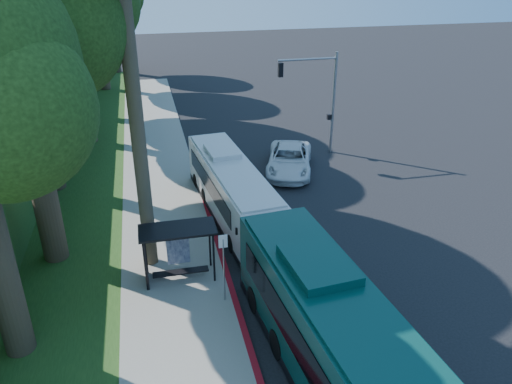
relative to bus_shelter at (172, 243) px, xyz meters
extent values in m
plane|color=black|center=(7.26, 2.86, -1.81)|extent=(140.00, 140.00, 0.00)
cube|color=gray|center=(-0.04, 2.86, -1.75)|extent=(4.50, 70.00, 0.12)
cube|color=maroon|center=(2.26, -1.14, -1.74)|extent=(0.25, 30.00, 0.13)
cube|color=#234719|center=(-5.74, 7.86, -1.78)|extent=(8.00, 70.00, 0.06)
cube|color=black|center=(0.26, -0.14, 0.69)|extent=(3.20, 1.50, 0.10)
cube|color=black|center=(-1.19, -0.14, -0.61)|extent=(0.06, 1.30, 2.20)
cube|color=navy|center=(0.26, 0.56, -0.56)|extent=(1.00, 0.12, 1.70)
cube|color=black|center=(0.26, -0.24, -1.36)|extent=(2.40, 0.40, 0.06)
cube|color=black|center=(-1.14, 0.46, -0.61)|extent=(0.08, 0.08, 2.40)
cube|color=black|center=(1.66, 0.46, -0.61)|extent=(0.08, 0.08, 2.40)
cube|color=black|center=(-1.14, -0.74, -0.61)|extent=(0.08, 0.08, 2.40)
cube|color=black|center=(1.66, -0.74, -0.61)|extent=(0.08, 0.08, 2.40)
cylinder|color=gray|center=(1.86, -2.14, -0.31)|extent=(0.06, 0.06, 3.00)
cube|color=white|center=(1.86, -2.14, 1.09)|extent=(0.35, 0.04, 0.55)
cylinder|color=gray|center=(12.06, 12.86, 1.69)|extent=(0.20, 0.20, 7.00)
cylinder|color=gray|center=(10.06, 12.86, 4.79)|extent=(4.00, 0.14, 0.14)
cube|color=black|center=(8.26, 12.86, 4.19)|extent=(0.30, 0.30, 0.90)
cube|color=black|center=(11.81, 12.86, 0.79)|extent=(0.25, 0.25, 0.35)
cylinder|color=#4C3F2D|center=(-0.94, 1.36, 4.69)|extent=(0.60, 0.60, 13.00)
cylinder|color=#382B1E|center=(-5.24, 2.86, 3.44)|extent=(1.10, 1.10, 10.50)
sphere|color=black|center=(-3.64, 1.66, 8.69)|extent=(5.60, 5.60, 5.60)
cylinder|color=#382B1E|center=(-6.24, 10.86, 4.14)|extent=(1.18, 1.18, 11.90)
cylinder|color=#382B1E|center=(-4.74, 18.86, 3.09)|extent=(1.06, 1.06, 9.80)
sphere|color=black|center=(-3.06, 17.60, 7.99)|extent=(5.88, 5.88, 5.88)
cylinder|color=#382B1E|center=(-6.74, 26.86, 3.79)|extent=(1.14, 1.14, 11.20)
cylinder|color=#382B1E|center=(-4.24, 34.86, 2.74)|extent=(1.02, 1.02, 9.10)
cylinder|color=#382B1E|center=(-3.24, 42.86, 2.39)|extent=(0.98, 0.98, 8.40)
sphere|color=black|center=(-4.30, -4.22, 7.29)|extent=(5.04, 5.04, 5.04)
cube|color=silver|center=(3.52, 5.05, -0.21)|extent=(3.38, 10.95, 2.56)
cube|color=black|center=(3.52, 5.05, -1.54)|extent=(3.40, 11.00, 0.31)
cube|color=black|center=(3.48, 5.50, 0.03)|extent=(3.19, 8.59, 0.99)
cube|color=black|center=(4.07, -0.26, -0.01)|extent=(2.01, 0.31, 1.26)
cube|color=black|center=(2.98, 10.36, 0.08)|extent=(1.83, 0.29, 0.90)
cube|color=#19E533|center=(4.07, -0.27, 0.84)|extent=(1.49, 0.24, 0.25)
cube|color=silver|center=(3.52, 5.05, 1.11)|extent=(3.14, 10.39, 0.11)
cube|color=silver|center=(3.34, 6.84, 1.26)|extent=(1.82, 2.40, 0.31)
cylinder|color=black|center=(2.85, 1.52, -1.36)|extent=(0.36, 0.92, 0.90)
cylinder|color=black|center=(4.91, 1.73, -1.36)|extent=(0.36, 0.92, 0.90)
cylinder|color=black|center=(2.08, 9.02, -1.36)|extent=(0.36, 0.92, 0.90)
cylinder|color=black|center=(4.14, 9.23, -1.36)|extent=(0.36, 0.92, 0.90)
cube|color=#0A3934|center=(4.66, -7.75, 0.12)|extent=(3.97, 13.21, 3.09)
cube|color=black|center=(4.60, -7.21, 0.42)|extent=(3.77, 10.36, 1.19)
cube|color=black|center=(4.05, -1.33, 0.47)|extent=(2.21, 0.34, 1.08)
cube|color=#0A3934|center=(4.66, -7.75, 1.72)|extent=(3.69, 12.54, 0.13)
cube|color=#0A3934|center=(4.45, -5.59, 1.90)|extent=(2.18, 2.88, 0.38)
cylinder|color=black|center=(2.95, -2.94, -1.26)|extent=(0.43, 1.11, 1.08)
cylinder|color=black|center=(5.44, -2.71, -1.26)|extent=(0.43, 1.11, 1.08)
imported|color=white|center=(8.21, 10.16, -0.98)|extent=(4.52, 6.49, 1.65)
camera|label=1|loc=(-0.60, -18.38, 11.15)|focal=35.00mm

